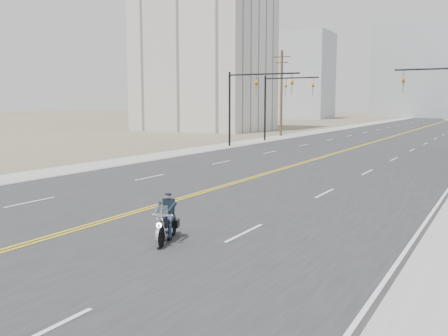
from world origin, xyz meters
TOP-DOWN VIEW (x-y plane):
  - ground_plane at (0.00, 0.00)m, footprint 400.00×400.00m
  - road at (0.00, 70.00)m, footprint 20.00×200.00m
  - sidewalk_left at (-11.50, 70.00)m, footprint 3.00×200.00m
  - traffic_mast_left at (-8.98, 32.00)m, footprint 7.10×0.26m
  - traffic_mast_far at (-9.31, 40.00)m, footprint 6.10×0.26m
  - utility_pole_left at (-12.50, 48.00)m, footprint 2.20×0.30m
  - apartment_block at (-28.00, 55.00)m, footprint 18.00×14.00m
  - haze_bldg_a at (-35.00, 115.00)m, footprint 14.00×12.00m
  - haze_bldg_d at (-12.00, 140.00)m, footprint 20.00×15.00m
  - haze_bldg_f at (-50.00, 130.00)m, footprint 12.00×12.00m
  - motorcyclist at (3.39, 2.04)m, footprint 1.39×2.02m

SIDE VIEW (x-z plane):
  - ground_plane at x=0.00m, z-range 0.00..0.00m
  - road at x=0.00m, z-range 0.00..0.01m
  - sidewalk_left at x=-11.50m, z-range 0.00..0.01m
  - motorcyclist at x=3.39m, z-range 0.00..1.45m
  - traffic_mast_far at x=-9.31m, z-range 1.37..8.37m
  - traffic_mast_left at x=-8.98m, z-range 1.44..8.44m
  - utility_pole_left at x=-12.50m, z-range 0.23..10.73m
  - haze_bldg_f at x=-50.00m, z-range 0.00..16.00m
  - haze_bldg_a at x=-35.00m, z-range 0.00..22.00m
  - haze_bldg_d at x=-12.00m, z-range 0.00..26.00m
  - apartment_block at x=-28.00m, z-range 0.00..30.00m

